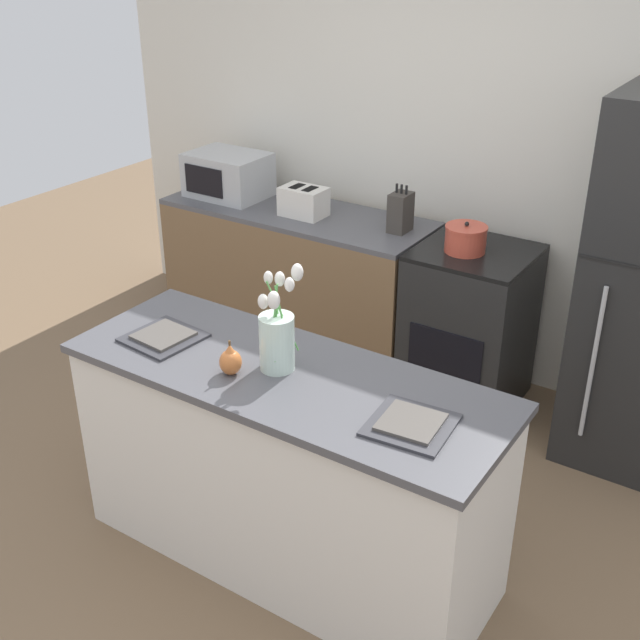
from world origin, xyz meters
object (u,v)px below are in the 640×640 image
Objects in this scene: cooking_pot at (466,239)px; microwave at (228,175)px; pear_figurine at (231,361)px; plate_setting_left at (164,337)px; flower_vase at (277,335)px; plate_setting_right at (411,424)px; stove_range at (469,327)px; toaster at (304,202)px; knife_block at (400,212)px.

microwave is (-1.63, 0.05, 0.06)m from cooking_pot.
pear_figurine is 0.47× the size of plate_setting_left.
plate_setting_left is (-0.41, 0.06, -0.05)m from pear_figurine.
plate_setting_right is (0.62, -0.07, -0.13)m from flower_vase.
pear_figurine is at bearing -8.88° from plate_setting_left.
microwave is (-1.54, 1.59, -0.02)m from flower_vase.
plate_setting_left and plate_setting_right have the same top height.
microwave reaches higher than cooking_pot.
flower_vase reaches higher than pear_figurine.
stove_range is 1.71m from flower_vase.
plate_setting_left is 1.37× the size of cooking_pot.
cooking_pot is (0.09, 1.54, -0.08)m from flower_vase.
microwave is at bearing 121.16° from plate_setting_left.
toaster is at bearing 121.31° from flower_vase.
toaster is (-1.55, 1.61, 0.06)m from plate_setting_right.
plate_setting_left is (-0.68, -1.66, 0.48)m from stove_range.
toaster is at bearing -4.55° from microwave.
stove_range is 0.74m from knife_block.
plate_setting_right is at bearing -45.99° from toaster.
microwave is at bearing -178.39° from knife_block.
cooking_pot is (-0.52, 1.61, 0.05)m from plate_setting_right.
microwave is at bearing 129.43° from pear_figurine.
cooking_pot is at bearing -10.39° from knife_block.
plate_setting_right is 1.37× the size of cooking_pot.
microwave reaches higher than toaster.
plate_setting_right is at bearing 0.00° from plate_setting_left.
plate_setting_right is 1.13× the size of knife_block.
knife_block is (0.60, 0.08, 0.03)m from toaster.
toaster is (-0.81, 1.67, 0.02)m from pear_figurine.
plate_setting_left is 1.00× the size of plate_setting_right.
toaster is (-0.94, 1.54, -0.07)m from flower_vase.
flower_vase is 1.41× the size of plate_setting_right.
toaster reaches higher than plate_setting_left.
microwave is (-1.00, 1.66, 0.11)m from plate_setting_left.
microwave is 1.20m from knife_block.
pear_figurine is at bearing -50.57° from microwave.
knife_block is at bearing 176.02° from stove_range.
toaster is 1.04× the size of knife_block.
toaster reaches higher than stove_range.
stove_range is 0.53m from cooking_pot.
cooking_pot reaches higher than plate_setting_left.
pear_figurine reaches higher than stove_range.
stove_range is at bearing 106.12° from plate_setting_right.
flower_vase is 1.80m from toaster.
plate_setting_right is at bearing -60.52° from knife_block.
flower_vase is 2.21m from microwave.
pear_figurine is at bearing -83.12° from knife_block.
pear_figurine reaches higher than plate_setting_right.
cooking_pot is at bearing 0.16° from toaster.
toaster is at bearing 103.83° from plate_setting_left.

